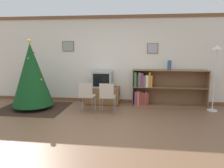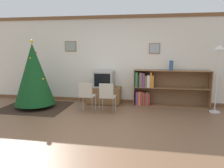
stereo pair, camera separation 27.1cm
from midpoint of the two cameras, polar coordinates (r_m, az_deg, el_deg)
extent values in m
plane|color=brown|center=(4.73, -3.98, -12.07)|extent=(24.00, 24.00, 0.00)
cube|color=silver|center=(6.89, 1.01, 6.33)|extent=(8.56, 0.08, 2.70)
cube|color=brown|center=(6.88, 0.97, 17.17)|extent=(8.56, 0.03, 0.10)
cube|color=brown|center=(7.03, 0.91, -4.34)|extent=(8.56, 0.03, 0.10)
cube|color=brown|center=(7.16, -9.70, 9.71)|extent=(0.37, 0.02, 0.32)
cube|color=gray|center=(7.14, -9.73, 9.71)|extent=(0.34, 0.01, 0.29)
cube|color=brown|center=(6.74, 12.19, 9.06)|extent=(0.32, 0.02, 0.31)
cube|color=#9EA8B2|center=(6.73, 12.19, 9.06)|extent=(0.29, 0.01, 0.27)
cube|color=#332319|center=(6.78, -18.24, -5.75)|extent=(1.88, 1.60, 0.01)
cylinder|color=maroon|center=(6.77, -18.27, -5.31)|extent=(0.36, 0.36, 0.10)
cone|color=#14471E|center=(6.60, -18.69, 2.48)|extent=(1.14, 1.14, 1.75)
sphere|color=yellow|center=(6.56, -19.13, 10.52)|extent=(0.10, 0.10, 0.10)
sphere|color=gold|center=(6.45, -19.46, 6.42)|extent=(0.04, 0.04, 0.04)
sphere|color=silver|center=(6.62, -18.38, 7.68)|extent=(0.05, 0.05, 0.05)
sphere|color=gold|center=(6.41, -16.47, 1.25)|extent=(0.06, 0.06, 0.06)
sphere|color=#1E4CB2|center=(6.63, -14.72, -1.63)|extent=(0.05, 0.05, 0.05)
sphere|color=#1E4CB2|center=(7.07, -16.42, -1.53)|extent=(0.06, 0.06, 0.06)
sphere|color=red|center=(6.56, -18.22, 7.76)|extent=(0.06, 0.06, 0.06)
sphere|color=red|center=(6.49, -20.69, 3.19)|extent=(0.04, 0.04, 0.04)
cube|color=brown|center=(6.81, -0.96, -5.01)|extent=(0.98, 0.49, 0.05)
cube|color=brown|center=(6.75, -0.97, -2.81)|extent=(1.02, 0.51, 0.49)
cube|color=#9E9E99|center=(6.66, -0.98, 1.32)|extent=(0.59, 0.49, 0.50)
cube|color=black|center=(6.42, -1.40, 1.01)|extent=(0.48, 0.01, 0.39)
cube|color=#BCB29E|center=(5.98, -5.16, -3.09)|extent=(0.40, 0.40, 0.02)
cube|color=#BCB29E|center=(5.76, -5.69, -1.59)|extent=(0.35, 0.02, 0.38)
cylinder|color=#B2B2B2|center=(6.25, -6.30, -4.63)|extent=(0.02, 0.02, 0.42)
cylinder|color=#B2B2B2|center=(6.16, -3.07, -4.80)|extent=(0.02, 0.02, 0.42)
cylinder|color=#B2B2B2|center=(5.92, -7.28, -5.47)|extent=(0.02, 0.02, 0.42)
cylinder|color=#B2B2B2|center=(5.82, -3.88, -5.66)|extent=(0.02, 0.02, 0.42)
cylinder|color=#B2B2B2|center=(5.87, -7.32, -3.61)|extent=(0.02, 0.02, 0.82)
cylinder|color=#B2B2B2|center=(5.78, -3.90, -3.77)|extent=(0.02, 0.02, 0.82)
cube|color=#BCB29E|center=(5.86, 0.18, -3.32)|extent=(0.40, 0.40, 0.02)
cube|color=#BCB29E|center=(5.64, -0.16, -1.79)|extent=(0.35, 0.02, 0.38)
cylinder|color=#B2B2B2|center=(6.12, -1.20, -4.89)|extent=(0.02, 0.02, 0.42)
cylinder|color=#B2B2B2|center=(6.06, 2.15, -5.03)|extent=(0.02, 0.02, 0.42)
cylinder|color=#B2B2B2|center=(5.78, -1.90, -5.77)|extent=(0.02, 0.02, 0.42)
cylinder|color=#B2B2B2|center=(5.72, 1.65, -5.94)|extent=(0.02, 0.02, 0.42)
cylinder|color=#B2B2B2|center=(5.73, -1.91, -3.86)|extent=(0.02, 0.02, 0.82)
cylinder|color=#B2B2B2|center=(5.67, 1.66, -4.01)|extent=(0.02, 0.02, 0.82)
cube|color=olive|center=(6.67, 7.01, -0.86)|extent=(0.02, 0.36, 1.08)
cube|color=olive|center=(6.91, 25.27, -1.36)|extent=(0.02, 0.36, 1.08)
cube|color=olive|center=(6.63, 16.52, 3.39)|extent=(2.19, 0.36, 0.02)
cube|color=olive|center=(6.82, 16.09, -5.52)|extent=(2.19, 0.36, 0.02)
cube|color=olive|center=(6.70, 16.31, -0.95)|extent=(2.15, 0.36, 0.02)
cube|color=brown|center=(6.87, 16.15, -0.86)|extent=(2.19, 0.01, 1.08)
cube|color=#7A3D7F|center=(6.70, 7.76, -3.64)|extent=(0.08, 0.29, 0.40)
cube|color=orange|center=(6.70, 8.35, -3.60)|extent=(0.05, 0.29, 0.41)
cube|color=#B73333|center=(6.69, 8.89, -3.66)|extent=(0.07, 0.28, 0.41)
cube|color=#756047|center=(6.68, 9.42, -3.78)|extent=(0.04, 0.25, 0.39)
cube|color=#B73333|center=(6.67, 9.90, -3.88)|extent=(0.05, 0.22, 0.37)
cube|color=#756047|center=(6.70, 10.33, -3.65)|extent=(0.04, 0.29, 0.42)
cube|color=#B73333|center=(6.66, 10.78, -3.87)|extent=(0.04, 0.20, 0.39)
cube|color=#337547|center=(6.58, 7.64, 1.20)|extent=(0.07, 0.25, 0.44)
cube|color=#232328|center=(6.57, 8.13, 0.88)|extent=(0.04, 0.24, 0.37)
cube|color=#756047|center=(6.57, 8.71, 1.13)|extent=(0.08, 0.25, 0.43)
cube|color=#7A3D7F|center=(6.58, 9.40, 1.02)|extent=(0.06, 0.25, 0.41)
cube|color=#756047|center=(6.58, 10.00, 0.73)|extent=(0.06, 0.25, 0.35)
cube|color=silver|center=(6.60, 10.65, 0.76)|extent=(0.08, 0.29, 0.36)
cube|color=orange|center=(6.59, 11.28, 1.11)|extent=(0.05, 0.28, 0.44)
cube|color=orange|center=(6.58, 11.76, 0.69)|extent=(0.06, 0.25, 0.35)
cylinder|color=#335684|center=(6.57, 16.34, 4.62)|extent=(0.11, 0.11, 0.27)
torus|color=#335684|center=(6.56, 16.40, 5.80)|extent=(0.10, 0.10, 0.02)
cylinder|color=silver|center=(6.64, 26.27, -6.53)|extent=(0.28, 0.28, 0.03)
cylinder|color=silver|center=(6.47, 26.82, 0.67)|extent=(0.03, 0.03, 1.66)
cone|color=white|center=(6.41, 27.43, 8.56)|extent=(0.28, 0.28, 0.12)
camera|label=1|loc=(0.14, -88.66, 0.23)|focal=35.00mm
camera|label=2|loc=(0.14, 91.34, -0.23)|focal=35.00mm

